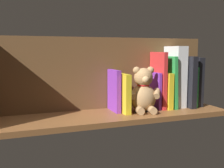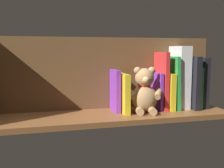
# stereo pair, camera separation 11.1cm
# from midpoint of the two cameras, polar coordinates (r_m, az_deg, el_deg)

# --- Properties ---
(ground_plane) EXTENTS (1.02, 0.26, 0.02)m
(ground_plane) POSITION_cam_midpoint_polar(r_m,az_deg,el_deg) (1.14, -2.82, -6.83)
(ground_plane) COLOR brown
(shelf_back_panel) EXTENTS (1.02, 0.02, 0.32)m
(shelf_back_panel) POSITION_cam_midpoint_polar(r_m,az_deg,el_deg) (1.21, -4.42, 2.30)
(shelf_back_panel) COLOR brown
(shelf_back_panel) RESTS_ON ground_plane
(book_0) EXTENTS (0.03, 0.13, 0.23)m
(book_0) POSITION_cam_midpoint_polar(r_m,az_deg,el_deg) (1.33, 14.63, 0.55)
(book_0) COLOR black
(book_0) RESTS_ON ground_plane
(book_1) EXTENTS (0.01, 0.14, 0.19)m
(book_1) POSITION_cam_midpoint_polar(r_m,az_deg,el_deg) (1.32, 13.70, -0.43)
(book_1) COLOR green
(book_1) RESTS_ON ground_plane
(book_2) EXTENTS (0.03, 0.15, 0.24)m
(book_2) POSITION_cam_midpoint_polar(r_m,az_deg,el_deg) (1.30, 12.96, 0.55)
(book_2) COLOR black
(book_2) RESTS_ON ground_plane
(dictionary_thick_white) EXTENTS (0.05, 0.12, 0.28)m
(dictionary_thick_white) POSITION_cam_midpoint_polar(r_m,az_deg,el_deg) (1.28, 10.92, 1.57)
(dictionary_thick_white) COLOR silver
(dictionary_thick_white) RESTS_ON ground_plane
(book_3) EXTENTS (0.02, 0.14, 0.24)m
(book_3) POSITION_cam_midpoint_polar(r_m,az_deg,el_deg) (1.26, 9.49, 0.44)
(book_3) COLOR green
(book_3) RESTS_ON ground_plane
(book_4) EXTENTS (0.02, 0.14, 0.16)m
(book_4) POSITION_cam_midpoint_polar(r_m,az_deg,el_deg) (1.25, 8.44, -1.30)
(book_4) COLOR yellow
(book_4) RESTS_ON ground_plane
(book_5) EXTENTS (0.02, 0.13, 0.26)m
(book_5) POSITION_cam_midpoint_polar(r_m,az_deg,el_deg) (1.23, 7.30, 0.81)
(book_5) COLOR red
(book_5) RESTS_ON ground_plane
(book_6) EXTENTS (0.01, 0.13, 0.17)m
(book_6) POSITION_cam_midpoint_polar(r_m,az_deg,el_deg) (1.23, 6.33, -1.32)
(book_6) COLOR purple
(book_6) RESTS_ON ground_plane
(teddy_bear) EXTENTS (0.16, 0.14, 0.20)m
(teddy_bear) POSITION_cam_midpoint_polar(r_m,az_deg,el_deg) (1.15, 4.00, -1.72)
(teddy_bear) COLOR tan
(teddy_bear) RESTS_ON ground_plane
(book_7) EXTENTS (0.02, 0.16, 0.17)m
(book_7) POSITION_cam_midpoint_polar(r_m,az_deg,el_deg) (1.15, -0.70, -1.85)
(book_7) COLOR yellow
(book_7) RESTS_ON ground_plane
(book_8) EXTENTS (0.02, 0.12, 0.18)m
(book_8) POSITION_cam_midpoint_polar(r_m,az_deg,el_deg) (1.16, -2.29, -1.43)
(book_8) COLOR purple
(book_8) RESTS_ON ground_plane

